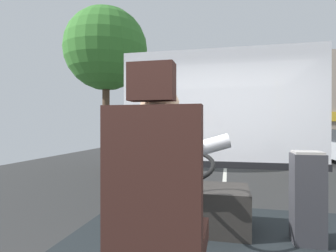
% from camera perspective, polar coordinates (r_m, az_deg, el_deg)
% --- Properties ---
extents(ground, '(18.00, 44.00, 0.06)m').
position_cam_1_polar(ground, '(10.74, 11.86, -8.81)').
color(ground, '#2C2C2C').
extents(driver_seat, '(0.48, 0.48, 1.29)m').
position_cam_1_polar(driver_seat, '(1.47, -2.29, -17.83)').
color(driver_seat, black).
rests_on(driver_seat, bus_floor).
extents(bus_driver, '(0.76, 0.59, 0.77)m').
position_cam_1_polar(bus_driver, '(1.55, -1.06, -10.52)').
color(bus_driver, black).
rests_on(bus_driver, driver_seat).
extents(steering_console, '(1.10, 0.95, 0.78)m').
position_cam_1_polar(steering_console, '(2.76, 4.74, -16.12)').
color(steering_console, '#282623').
rests_on(steering_console, bus_floor).
extents(fare_box, '(0.25, 0.23, 0.78)m').
position_cam_1_polar(fare_box, '(2.65, 27.06, -13.14)').
color(fare_box, '#333338').
rests_on(fare_box, bus_floor).
extents(windshield_panel, '(2.50, 0.08, 1.48)m').
position_cam_1_polar(windshield_panel, '(3.43, 10.66, 1.02)').
color(windshield_panel, silver).
extents(street_tree, '(3.06, 3.06, 6.02)m').
position_cam_1_polar(street_tree, '(10.79, -12.82, 15.27)').
color(street_tree, '#4C3828').
rests_on(street_tree, ground).
extents(shop_building, '(9.31, 4.65, 6.45)m').
position_cam_1_polar(shop_building, '(22.21, 27.73, 4.25)').
color(shop_building, gray).
rests_on(shop_building, ground).
extents(parked_car_charcoal, '(1.98, 4.14, 1.20)m').
position_cam_1_polar(parked_car_charcoal, '(18.36, 27.58, -3.04)').
color(parked_car_charcoal, '#474C51').
rests_on(parked_car_charcoal, ground).
extents(parked_car_red, '(1.85, 4.01, 1.27)m').
position_cam_1_polar(parked_car_red, '(23.49, 23.81, -2.24)').
color(parked_car_red, maroon).
rests_on(parked_car_red, ground).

